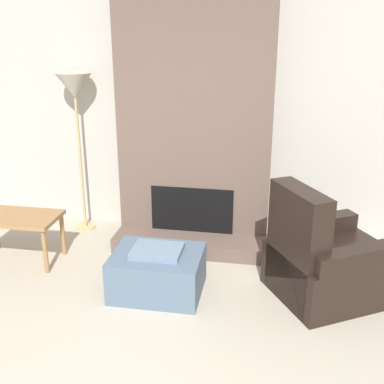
% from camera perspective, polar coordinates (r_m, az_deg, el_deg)
% --- Properties ---
extents(wall_back, '(6.90, 0.06, 2.60)m').
position_cam_1_polar(wall_back, '(5.30, 0.92, 8.91)').
color(wall_back, '#BCB7AD').
rests_on(wall_back, ground_plane).
extents(fireplace, '(1.58, 0.82, 2.60)m').
position_cam_1_polar(fireplace, '(5.05, 0.41, 7.65)').
color(fireplace, brown).
rests_on(fireplace, ground_plane).
extents(ottoman, '(0.78, 0.62, 0.43)m').
position_cam_1_polar(ottoman, '(4.33, -4.10, -9.41)').
color(ottoman, slate).
rests_on(ottoman, ground_plane).
extents(armchair, '(1.24, 1.19, 1.03)m').
position_cam_1_polar(armchair, '(4.37, 15.48, -8.26)').
color(armchair, black).
rests_on(armchair, ground_plane).
extents(side_table, '(0.83, 0.47, 0.49)m').
position_cam_1_polar(side_table, '(5.06, -20.04, -3.30)').
color(side_table, '#9E7042').
rests_on(side_table, ground_plane).
extents(floor_lamp_left, '(0.39, 0.39, 1.77)m').
position_cam_1_polar(floor_lamp_left, '(5.36, -13.72, 11.52)').
color(floor_lamp_left, tan).
rests_on(floor_lamp_left, ground_plane).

